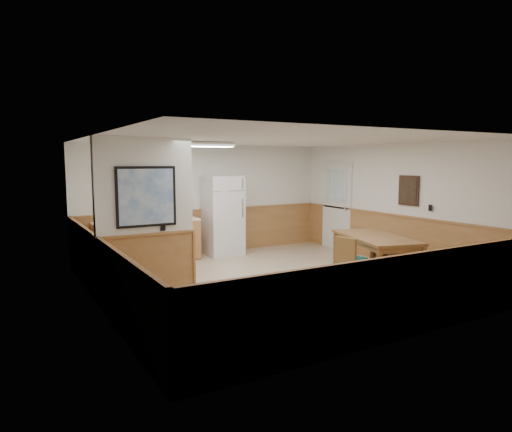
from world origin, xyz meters
TOP-DOWN VIEW (x-y plane):
  - ground at (0.00, 0.00)m, footprint 6.00×6.00m
  - ceiling at (0.00, 0.00)m, footprint 6.00×6.00m
  - back_wall at (0.00, 3.00)m, footprint 6.00×0.02m
  - right_wall at (3.00, 0.00)m, footprint 0.02×6.00m
  - left_wall at (-3.00, 0.00)m, footprint 0.02×6.00m
  - wainscot_back at (0.00, 2.98)m, footprint 6.00×0.04m
  - wainscot_right at (2.98, 0.00)m, footprint 0.04×6.00m
  - wainscot_left at (-2.98, 0.00)m, footprint 0.04×6.00m
  - partition_wall at (-2.25, 0.19)m, footprint 1.50×0.20m
  - kitchen_counter at (-1.21, 2.68)m, footprint 2.20×0.61m
  - exterior_door at (2.96, 1.90)m, footprint 0.07×1.02m
  - kitchen_window at (-2.10, 2.98)m, footprint 0.80×0.04m
  - wall_painting at (2.97, -0.30)m, footprint 0.04×0.50m
  - fluorescent_fixture at (-0.80, 1.30)m, footprint 1.20×0.30m
  - refrigerator at (0.25, 2.63)m, footprint 0.80×0.72m
  - dining_table at (1.87, -0.54)m, footprint 1.43×2.08m
  - dining_bench at (2.75, -0.62)m, footprint 0.41×1.66m
  - dining_chair at (0.97, -0.83)m, footprint 0.64×0.49m
  - fire_extinguisher at (-0.69, 2.63)m, footprint 0.13×0.13m
  - soap_bottle at (-2.27, 2.70)m, footprint 0.09×0.09m

SIDE VIEW (x-z plane):
  - ground at x=0.00m, z-range 0.00..0.00m
  - dining_bench at x=2.75m, z-range 0.12..0.57m
  - kitchen_counter at x=-1.21m, z-range -0.04..0.96m
  - dining_chair at x=0.97m, z-range 0.07..0.92m
  - wainscot_back at x=0.00m, z-range 0.00..1.00m
  - wainscot_right at x=2.98m, z-range 0.00..1.00m
  - wainscot_left at x=-2.98m, z-range 0.00..1.00m
  - dining_table at x=1.87m, z-range 0.29..1.04m
  - refrigerator at x=0.25m, z-range 0.00..1.81m
  - soap_bottle at x=-2.27m, z-range 0.90..1.15m
  - exterior_door at x=2.96m, z-range -0.02..2.13m
  - fire_extinguisher at x=-0.69m, z-range 0.87..1.30m
  - partition_wall at x=-2.25m, z-range -0.02..2.48m
  - back_wall at x=0.00m, z-range 0.00..2.50m
  - right_wall at x=3.00m, z-range 0.00..2.50m
  - left_wall at x=-3.00m, z-range 0.00..2.50m
  - kitchen_window at x=-2.10m, z-range 1.05..2.05m
  - wall_painting at x=2.97m, z-range 1.25..1.85m
  - fluorescent_fixture at x=-0.80m, z-range 2.40..2.49m
  - ceiling at x=0.00m, z-range 2.49..2.51m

